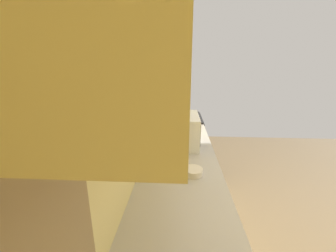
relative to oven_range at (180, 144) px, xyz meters
The scene contains 7 objects.
ground_plane 1.87m from the oven_range, 139.80° to the right, with size 6.17×6.17×0.00m, color brown.
wall_back 1.72m from the oven_range, 164.64° to the left, with size 3.98×0.12×2.82m, color #F0D781.
counter_run 1.83m from the oven_range, behind, with size 2.95×0.65×0.90m.
upper_cabinets 2.31m from the oven_range, behind, with size 2.06×0.31×0.61m.
oven_range is the anchor object (origin of this frame).
microwave 1.23m from the oven_range, behind, with size 0.49×0.41×0.31m.
bowl 1.76m from the oven_range, behind, with size 0.15×0.15×0.05m.
Camera 1 is at (-1.68, 1.19, 1.69)m, focal length 21.98 mm.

